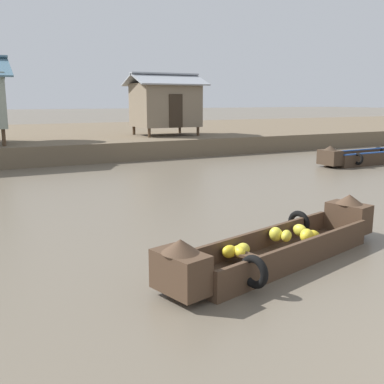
{
  "coord_description": "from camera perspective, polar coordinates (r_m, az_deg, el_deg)",
  "views": [
    {
      "loc": [
        -5.27,
        -1.24,
        2.86
      ],
      "look_at": [
        -0.71,
        7.49,
        0.87
      ],
      "focal_mm": 42.49,
      "sensor_mm": 36.0,
      "label": 1
    }
  ],
  "objects": [
    {
      "name": "riverbank_strip",
      "position": [
        30.93,
        -17.81,
        6.41
      ],
      "size": [
        160.0,
        20.0,
        0.91
      ],
      "primitive_type": "cube",
      "color": "brown",
      "rests_on": "ground"
    },
    {
      "name": "stilt_house_mid_right",
      "position": [
        26.23,
        -3.38,
        10.99
      ],
      "size": [
        4.07,
        3.24,
        3.47
      ],
      "color": "#4C3826",
      "rests_on": "riverbank_strip"
    },
    {
      "name": "fishing_skiff_distant",
      "position": [
        22.5,
        21.32,
        4.16
      ],
      "size": [
        5.59,
        1.97,
        0.95
      ],
      "color": "#3D2D21",
      "rests_on": "ground"
    },
    {
      "name": "ground_plane",
      "position": [
        12.74,
        -2.41,
        -1.57
      ],
      "size": [
        300.0,
        300.0,
        0.0
      ],
      "primitive_type": "plane",
      "color": "#665B4C"
    },
    {
      "name": "banana_boat",
      "position": [
        8.38,
        10.95,
        -6.55
      ],
      "size": [
        5.27,
        2.38,
        0.91
      ],
      "color": "#473323",
      "rests_on": "ground"
    }
  ]
}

